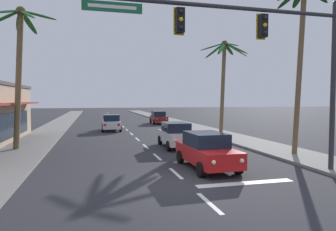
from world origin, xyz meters
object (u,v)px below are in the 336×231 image
at_px(sedan_third_in_queue, 176,135).
at_px(sedan_parked_nearest_kerb, 159,117).
at_px(sedan_lead_at_stop_bar, 207,150).
at_px(palm_right_nearest, 302,29).
at_px(sedan_oncoming_far, 111,122).
at_px(palm_right_second, 224,66).
at_px(traffic_signal_mast, 267,46).
at_px(palm_left_second, 20,51).

distance_m(sedan_third_in_queue, sedan_parked_nearest_kerb, 20.06).
bearing_deg(sedan_parked_nearest_kerb, sedan_lead_at_stop_bar, -97.36).
bearing_deg(sedan_lead_at_stop_bar, palm_right_nearest, 14.58).
xyz_separation_m(sedan_lead_at_stop_bar, sedan_oncoming_far, (-3.34, 18.54, 0.00)).
bearing_deg(palm_right_second, sedan_third_in_queue, -132.93).
height_order(sedan_third_in_queue, sedan_parked_nearest_kerb, same).
bearing_deg(sedan_lead_at_stop_bar, sedan_oncoming_far, 100.22).
relative_size(sedan_third_in_queue, palm_right_second, 0.50).
distance_m(traffic_signal_mast, sedan_lead_at_stop_bar, 5.35).
bearing_deg(palm_left_second, sedan_oncoming_far, 60.91).
bearing_deg(sedan_third_in_queue, sedan_lead_at_stop_bar, -92.74).
bearing_deg(palm_right_second, sedan_oncoming_far, 155.66).
xyz_separation_m(sedan_oncoming_far, palm_right_nearest, (9.68, -16.89, 6.36)).
relative_size(sedan_lead_at_stop_bar, sedan_oncoming_far, 1.00).
xyz_separation_m(palm_left_second, palm_right_nearest, (15.90, -5.71, 0.98)).
relative_size(traffic_signal_mast, sedan_third_in_queue, 2.39).
relative_size(palm_left_second, palm_right_nearest, 0.91).
height_order(palm_left_second, palm_right_nearest, palm_right_nearest).
xyz_separation_m(sedan_third_in_queue, sedan_parked_nearest_kerb, (3.08, 19.82, 0.00)).
xyz_separation_m(palm_right_nearest, palm_right_second, (0.82, 12.13, -0.73)).
bearing_deg(sedan_parked_nearest_kerb, palm_left_second, -124.46).
bearing_deg(palm_right_nearest, palm_left_second, 160.25).
distance_m(sedan_lead_at_stop_bar, palm_right_second, 16.52).
relative_size(sedan_lead_at_stop_bar, palm_left_second, 0.50).
distance_m(sedan_lead_at_stop_bar, sedan_oncoming_far, 18.84).
bearing_deg(sedan_oncoming_far, palm_right_nearest, -60.17).
distance_m(traffic_signal_mast, sedan_third_in_queue, 9.77).
distance_m(traffic_signal_mast, palm_right_second, 16.78).
bearing_deg(sedan_oncoming_far, palm_right_second, -24.34).
bearing_deg(sedan_oncoming_far, palm_left_second, -119.09).
relative_size(traffic_signal_mast, sedan_oncoming_far, 2.39).
relative_size(sedan_parked_nearest_kerb, palm_right_second, 0.50).
height_order(traffic_signal_mast, sedan_oncoming_far, traffic_signal_mast).
bearing_deg(palm_left_second, palm_right_second, 21.01).
relative_size(traffic_signal_mast, palm_right_second, 1.20).
xyz_separation_m(sedan_parked_nearest_kerb, palm_right_second, (3.78, -12.44, 5.63)).
bearing_deg(palm_left_second, sedan_lead_at_stop_bar, -37.59).
height_order(sedan_parked_nearest_kerb, palm_right_nearest, palm_right_nearest).
bearing_deg(palm_right_second, sedan_lead_at_stop_bar, -117.47).
bearing_deg(sedan_parked_nearest_kerb, palm_right_second, -73.10).
height_order(sedan_lead_at_stop_bar, palm_right_second, palm_right_second).
height_order(palm_right_nearest, palm_right_second, palm_right_nearest).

